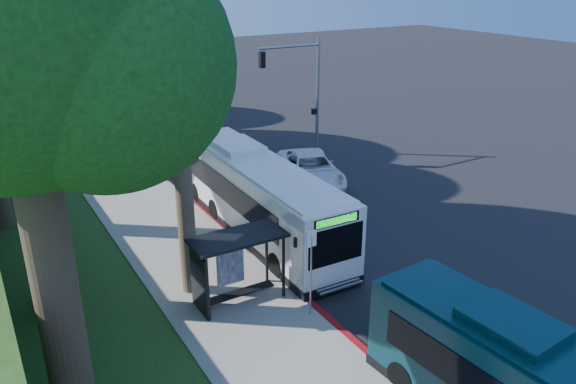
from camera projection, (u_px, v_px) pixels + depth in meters
ground at (351, 226)px, 25.18m from camera, size 140.00×140.00×0.00m
sidewalk at (199, 266)px, 21.68m from camera, size 4.50×70.00×0.12m
red_curb at (304, 298)px, 19.59m from camera, size 0.25×30.00×0.13m
grass_verge at (22, 250)px, 22.97m from camera, size 8.00×70.00×0.06m
bus_shelter at (230, 256)px, 18.78m from camera, size 3.20×1.51×2.55m
stop_sign_pole at (311, 262)px, 17.85m from camera, size 0.35×0.06×3.17m
traffic_signal_pole at (304, 83)px, 33.30m from camera, size 4.10×0.30×7.00m
tree_6 at (15, 29)px, 10.63m from camera, size 7.56×7.20×13.74m
white_bus at (257, 194)px, 24.11m from camera, size 2.81×11.95×3.55m
pickup at (311, 169)px, 29.89m from camera, size 4.32×6.37×1.62m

